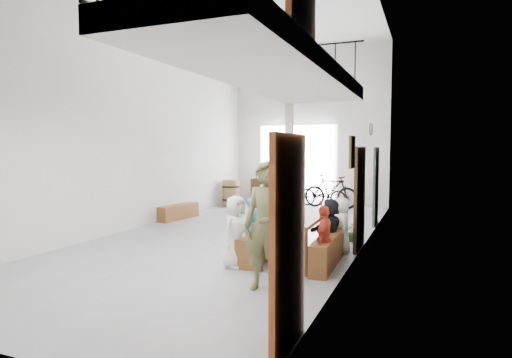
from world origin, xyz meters
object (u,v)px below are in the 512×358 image
at_px(bench_inner, 265,242).
at_px(oak_barrel, 231,193).
at_px(tasting_table, 297,220).
at_px(side_bench, 179,212).
at_px(host_standing, 267,226).
at_px(bicycle_near, 323,193).
at_px(serving_counter, 275,191).

distance_m(bench_inner, oak_barrel, 6.98).
bearing_deg(tasting_table, oak_barrel, 122.90).
bearing_deg(side_bench, bench_inner, -38.37).
height_order(host_standing, bicycle_near, host_standing).
relative_size(serving_counter, bicycle_near, 0.96).
height_order(serving_counter, host_standing, host_standing).
relative_size(side_bench, oak_barrel, 1.63).
xyz_separation_m(oak_barrel, bicycle_near, (2.98, 0.95, 0.01)).
distance_m(oak_barrel, serving_counter, 1.65).
height_order(side_bench, serving_counter, serving_counter).
bearing_deg(serving_counter, bicycle_near, -8.82).
bearing_deg(bicycle_near, bench_inner, -162.77).
bearing_deg(tasting_table, bench_inner, 171.18).
bearing_deg(bench_inner, oak_barrel, 118.92).
height_order(bench_inner, oak_barrel, oak_barrel).
height_order(tasting_table, serving_counter, serving_counter).
xyz_separation_m(oak_barrel, serving_counter, (1.19, 1.14, -0.01)).
distance_m(tasting_table, serving_counter, 7.83).
bearing_deg(oak_barrel, side_bench, -92.82).
height_order(bench_inner, host_standing, host_standing).
distance_m(side_bench, oak_barrel, 3.11).
height_order(bench_inner, side_bench, bench_inner).
height_order(tasting_table, bench_inner, tasting_table).
bearing_deg(serving_counter, side_bench, -110.43).
relative_size(tasting_table, bicycle_near, 1.25).
relative_size(tasting_table, side_bench, 1.49).
height_order(side_bench, oak_barrel, oak_barrel).
relative_size(bench_inner, bicycle_near, 1.20).
bearing_deg(host_standing, tasting_table, 91.48).
xyz_separation_m(tasting_table, bicycle_near, (-1.18, 7.05, -0.25)).
bearing_deg(tasting_table, serving_counter, 110.88).
relative_size(oak_barrel, serving_counter, 0.53).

